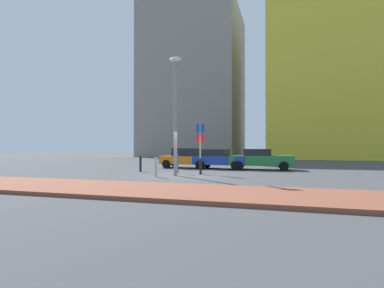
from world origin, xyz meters
TOP-DOWN VIEW (x-y plane):
  - ground_plane at (0.00, 0.00)m, footprint 120.00×120.00m
  - sidewalk_brick at (0.00, -6.35)m, footprint 40.00×3.69m
  - parked_car_orange at (-1.92, 6.11)m, footprint 4.00×2.06m
  - parked_car_blue at (0.72, 5.88)m, footprint 4.06×2.15m
  - parked_car_green at (3.72, 5.97)m, footprint 4.62×2.29m
  - parking_sign_post at (0.38, 1.76)m, footprint 0.60×0.13m
  - parking_meter at (-0.99, 1.44)m, footprint 0.18×0.14m
  - street_lamp at (-0.58, -0.13)m, footprint 0.70×0.36m
  - traffic_bollard_near at (-3.73, 1.77)m, footprint 0.15×0.15m
  - traffic_bollard_mid at (0.61, 0.97)m, footprint 0.14×0.14m
  - traffic_bollard_far at (-1.33, -1.17)m, footprint 0.14×0.14m
  - building_colorful_midrise at (11.82, 30.33)m, footprint 17.35×14.07m
  - building_under_construction at (-9.78, 35.17)m, footprint 15.84×15.81m

SIDE VIEW (x-z plane):
  - ground_plane at x=0.00m, z-range 0.00..0.00m
  - sidewalk_brick at x=0.00m, z-range 0.00..0.14m
  - traffic_bollard_mid at x=0.61m, z-range 0.00..0.95m
  - traffic_bollard_near at x=-3.73m, z-range 0.00..1.02m
  - traffic_bollard_far at x=-1.33m, z-range 0.00..1.09m
  - parked_car_blue at x=0.72m, z-range 0.03..1.49m
  - parked_car_green at x=3.72m, z-range 0.02..1.51m
  - parked_car_orange at x=-1.92m, z-range 0.01..1.54m
  - parking_meter at x=-0.99m, z-range 0.21..1.68m
  - parking_sign_post at x=0.38m, z-range 0.40..3.50m
  - street_lamp at x=-0.58m, z-range 0.62..7.42m
  - building_colorful_midrise at x=11.82m, z-range 0.00..22.04m
  - building_under_construction at x=-9.78m, z-range 0.00..25.47m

